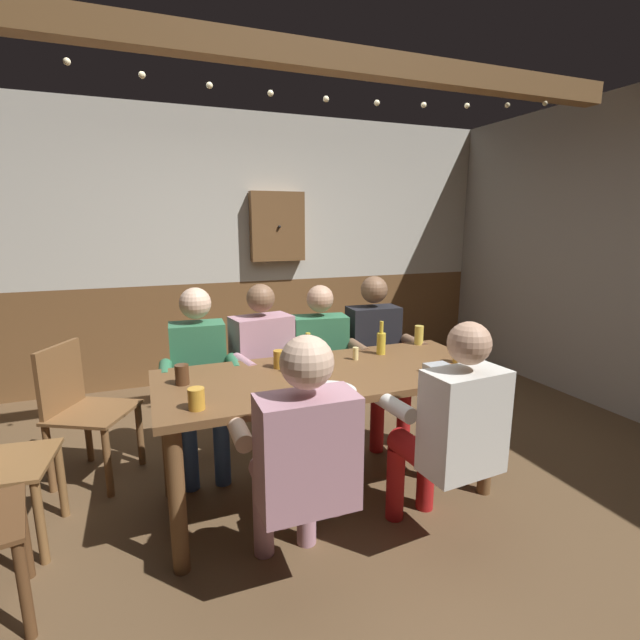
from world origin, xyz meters
The scene contains 26 objects.
ground_plane centered at (0.00, 0.00, 0.00)m, with size 6.66×6.66×0.00m, color brown.
back_wall_upper centered at (0.00, 2.52, 1.86)m, with size 5.55×0.12×1.68m, color beige.
back_wall_wainscot centered at (0.00, 2.52, 0.51)m, with size 5.55×0.12×1.02m, color brown.
ceiling_beam centered at (0.00, 0.62, 2.61)m, with size 5.00×0.14×0.16m, color brown.
dining_table centered at (0.00, 0.07, 0.67)m, with size 1.94×0.82×0.78m.
person_0 centered at (-0.66, 0.70, 0.66)m, with size 0.51×0.53×1.21m.
person_1 centered at (-0.21, 0.71, 0.67)m, with size 0.59×0.59×1.21m.
person_2 centered at (0.21, 0.70, 0.65)m, with size 0.57×0.55×1.18m.
person_3 centered at (0.65, 0.71, 0.67)m, with size 0.54×0.53×1.23m.
person_4 centered at (-0.39, -0.57, 0.66)m, with size 0.55×0.51×1.20m.
person_5 centered at (0.38, -0.56, 0.65)m, with size 0.54×0.55×1.19m.
chair_empty_near_right centered at (-1.39, 0.82, 0.48)m, with size 0.60×0.60×0.88m.
table_candle centered at (0.25, 0.23, 0.82)m, with size 0.04×0.04×0.08m, color #F9E08C.
condiment_caddy centered at (0.58, -0.16, 0.80)m, with size 0.14×0.10×0.05m, color #B2B7BC.
plate_0 centered at (-0.12, -0.23, 0.79)m, with size 0.28×0.28×0.01m, color white.
bottle_0 centered at (0.46, 0.29, 0.86)m, with size 0.06×0.06×0.22m.
bottle_1 centered at (-0.13, 0.05, 0.88)m, with size 0.06×0.06×0.25m.
pint_glass_0 centered at (-0.25, 0.25, 0.83)m, with size 0.07×0.07×0.11m, color gold.
pint_glass_1 centered at (0.82, 0.41, 0.85)m, with size 0.06×0.06×0.13m, color #E5C64C.
pint_glass_2 centered at (0.81, -0.05, 0.83)m, with size 0.07×0.07×0.10m, color gold.
pint_glass_3 centered at (0.75, -0.14, 0.85)m, with size 0.08×0.08×0.14m, color gold.
pint_glass_4 centered at (-0.05, 0.23, 0.85)m, with size 0.07×0.07×0.14m, color #E5C64C.
pint_glass_5 centered at (-0.81, 0.16, 0.83)m, with size 0.07×0.07×0.11m, color #4C2D19.
pint_glass_6 centered at (-0.77, -0.20, 0.83)m, with size 0.08×0.08×0.10m, color gold.
wall_dart_cabinet centered at (0.37, 2.39, 1.58)m, with size 0.56×0.15×0.70m.
string_lights centered at (0.00, 0.57, 2.42)m, with size 3.92×0.04×0.16m.
Camera 1 is at (-0.96, -2.26, 1.62)m, focal length 25.69 mm.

